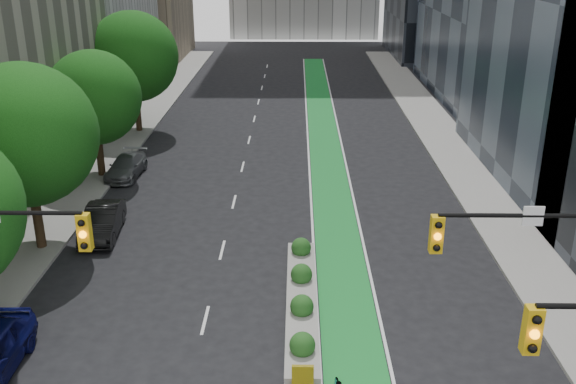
{
  "coord_description": "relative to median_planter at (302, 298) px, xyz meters",
  "views": [
    {
      "loc": [
        0.96,
        -15.01,
        13.48
      ],
      "look_at": [
        0.6,
        11.86,
        3.0
      ],
      "focal_mm": 40.0,
      "sensor_mm": 36.0,
      "label": 1
    }
  ],
  "objects": [
    {
      "name": "sidewalk_left",
      "position": [
        -13.0,
        17.96,
        -0.3
      ],
      "size": [
        3.6,
        90.0,
        0.15
      ],
      "primitive_type": "cube",
      "color": "gray",
      "rests_on": "ground"
    },
    {
      "name": "sidewalk_right",
      "position": [
        10.6,
        17.96,
        -0.3
      ],
      "size": [
        3.6,
        90.0,
        0.15
      ],
      "primitive_type": "cube",
      "color": "gray",
      "rests_on": "ground"
    },
    {
      "name": "bike_lane_paint",
      "position": [
        1.8,
        22.96,
        -0.37
      ],
      "size": [
        2.2,
        70.0,
        0.01
      ],
      "primitive_type": "cube",
      "color": "#17812F",
      "rests_on": "ground"
    },
    {
      "name": "tree_far",
      "position": [
        -12.2,
        24.96,
        5.32
      ],
      "size": [
        6.6,
        6.6,
        9.0
      ],
      "color": "black",
      "rests_on": "ground"
    },
    {
      "name": "tree_mid",
      "position": [
        -12.2,
        4.96,
        5.2
      ],
      "size": [
        6.4,
        6.4,
        8.78
      ],
      "color": "black",
      "rests_on": "ground"
    },
    {
      "name": "parked_car_left_far",
      "position": [
        -10.7,
        15.09,
        0.26
      ],
      "size": [
        2.03,
        4.47,
        1.27
      ],
      "primitive_type": "imported",
      "rotation": [
        0.0,
        0.0,
        -0.06
      ],
      "color": "#5D6062",
      "rests_on": "ground"
    },
    {
      "name": "tree_midfar",
      "position": [
        -12.2,
        14.96,
        4.57
      ],
      "size": [
        5.6,
        5.6,
        7.76
      ],
      "color": "black",
      "rests_on": "ground"
    },
    {
      "name": "parked_car_left_mid",
      "position": [
        -9.72,
        6.52,
        0.37
      ],
      "size": [
        1.91,
        4.58,
        1.47
      ],
      "primitive_type": "imported",
      "rotation": [
        0.0,
        0.0,
        0.08
      ],
      "color": "black",
      "rests_on": "ground"
    },
    {
      "name": "median_planter",
      "position": [
        0.0,
        0.0,
        0.0
      ],
      "size": [
        1.2,
        10.26,
        1.1
      ],
      "color": "gray",
      "rests_on": "ground"
    }
  ]
}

